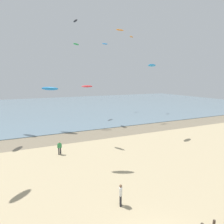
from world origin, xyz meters
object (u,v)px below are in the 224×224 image
kite_aloft_1 (76,44)px  kite_aloft_12 (87,86)px  kite_aloft_13 (131,37)px  kite_aloft_8 (120,30)px  person_mid_beach (60,148)px  person_by_waterline (121,194)px  kite_aloft_9 (105,44)px  kite_aloft_2 (152,65)px  kite_aloft_6 (75,21)px  kite_aloft_0 (50,89)px

kite_aloft_1 → kite_aloft_12: (-1.85, -11.94, -9.39)m
kite_aloft_1 → kite_aloft_13: kite_aloft_13 is taller
kite_aloft_1 → kite_aloft_8: size_ratio=1.28×
person_mid_beach → kite_aloft_12: size_ratio=0.83×
kite_aloft_8 → kite_aloft_12: kite_aloft_8 is taller
person_by_waterline → kite_aloft_9: (19.66, 45.34, 18.24)m
kite_aloft_1 → kite_aloft_13: size_ratio=1.29×
person_by_waterline → kite_aloft_2: bearing=47.8°
kite_aloft_6 → kite_aloft_8: (9.35, -1.94, -1.29)m
kite_aloft_12 → kite_aloft_13: (18.16, 13.89, 12.65)m
kite_aloft_0 → kite_aloft_8: (16.15, 3.67, 12.16)m
kite_aloft_12 → kite_aloft_0: bearing=14.6°
kite_aloft_0 → kite_aloft_2: kite_aloft_2 is taller
person_by_waterline → kite_aloft_9: bearing=66.6°
kite_aloft_8 → kite_aloft_13: bearing=45.8°
kite_aloft_2 → kite_aloft_6: kite_aloft_6 is taller
kite_aloft_0 → person_mid_beach: bearing=-51.3°
kite_aloft_0 → kite_aloft_13: (24.94, 13.25, 12.95)m
kite_aloft_1 → kite_aloft_0: bearing=8.2°
kite_aloft_2 → kite_aloft_9: size_ratio=1.15×
kite_aloft_2 → kite_aloft_8: 16.84m
kite_aloft_12 → kite_aloft_6: bearing=-70.2°
kite_aloft_2 → kite_aloft_12: kite_aloft_2 is taller
kite_aloft_8 → kite_aloft_13: kite_aloft_13 is taller
kite_aloft_0 → kite_aloft_2: 18.24m
person_mid_beach → kite_aloft_6: bearing=65.9°
person_mid_beach → kite_aloft_0: kite_aloft_0 is taller
kite_aloft_0 → kite_aloft_8: bearing=58.5°
person_mid_beach → kite_aloft_6: size_ratio=0.78×
person_by_waterline → kite_aloft_0: (0.14, 26.59, 6.79)m
kite_aloft_6 → kite_aloft_13: 19.69m
person_by_waterline → kite_aloft_8: (16.29, 30.26, 18.95)m
kite_aloft_9 → kite_aloft_2: bearing=70.3°
person_by_waterline → kite_aloft_12: bearing=75.1°
kite_aloft_13 → kite_aloft_8: bearing=15.1°
person_by_waterline → kite_aloft_9: size_ratio=0.90×
kite_aloft_1 → kite_aloft_12: bearing=36.8°
person_by_waterline → kite_aloft_6: size_ratio=0.78×
kite_aloft_1 → kite_aloft_2: size_ratio=1.10×
person_mid_beach → kite_aloft_8: kite_aloft_8 is taller
kite_aloft_0 → kite_aloft_1: 17.21m
kite_aloft_0 → kite_aloft_1: bearing=98.3°
kite_aloft_1 → kite_aloft_2: kite_aloft_1 is taller
kite_aloft_8 → kite_aloft_12: 15.71m
kite_aloft_0 → kite_aloft_8: 20.55m
person_mid_beach → kite_aloft_0: bearing=83.0°
person_mid_beach → kite_aloft_2: (15.76, 2.42, 10.68)m
kite_aloft_9 → kite_aloft_12: bearing=47.4°
kite_aloft_8 → person_mid_beach: bearing=-138.1°
person_mid_beach → kite_aloft_0: 15.00m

